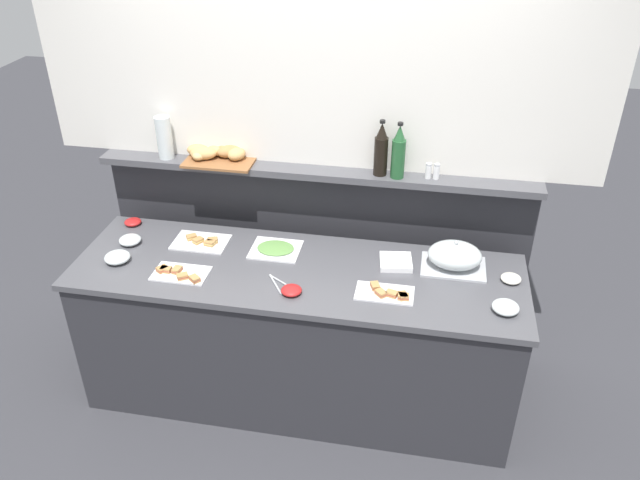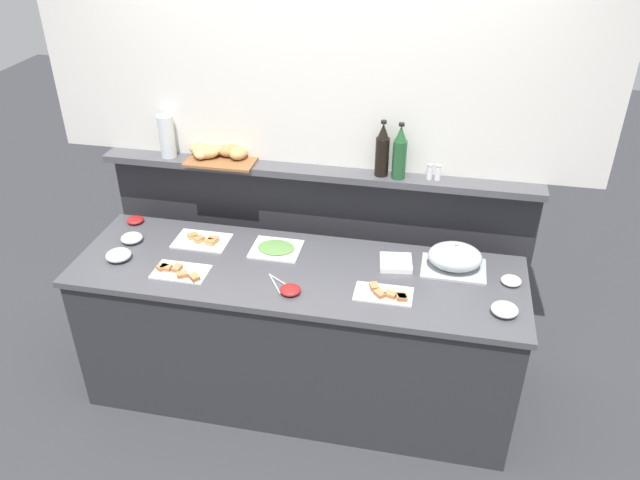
{
  "view_description": "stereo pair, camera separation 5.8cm",
  "coord_description": "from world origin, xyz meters",
  "px_view_note": "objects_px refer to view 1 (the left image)",
  "views": [
    {
      "loc": [
        0.63,
        -2.72,
        2.76
      ],
      "look_at": [
        0.11,
        0.1,
        1.03
      ],
      "focal_mm": 35.36,
      "sensor_mm": 36.0,
      "label": 1
    },
    {
      "loc": [
        0.69,
        -2.7,
        2.76
      ],
      "look_at": [
        0.11,
        0.1,
        1.03
      ],
      "focal_mm": 35.36,
      "sensor_mm": 36.0,
      "label": 2
    }
  ],
  "objects_px": {
    "glass_bowl_small": "(130,240)",
    "pepper_shaker": "(436,171)",
    "glass_bowl_large": "(505,308)",
    "serving_tongs": "(278,283)",
    "condiment_bowl_dark": "(511,278)",
    "cold_cuts_platter": "(276,249)",
    "water_carafe": "(164,138)",
    "condiment_bowl_red": "(133,222)",
    "condiment_bowl_teal": "(291,290)",
    "napkin_stack": "(396,262)",
    "sandwich_platter_front": "(179,273)",
    "wine_bottle_dark": "(381,150)",
    "sandwich_platter_side": "(201,242)",
    "glass_bowl_medium": "(117,258)",
    "wine_bottle_green": "(398,153)",
    "sandwich_platter_rear": "(387,293)",
    "serving_cloche": "(455,256)",
    "bread_basket": "(218,153)",
    "salt_shaker": "(428,171)"
  },
  "relations": [
    {
      "from": "glass_bowl_small",
      "to": "pepper_shaker",
      "type": "bearing_deg",
      "value": 13.1
    },
    {
      "from": "glass_bowl_large",
      "to": "serving_tongs",
      "type": "bearing_deg",
      "value": 178.65
    },
    {
      "from": "condiment_bowl_dark",
      "to": "pepper_shaker",
      "type": "height_order",
      "value": "pepper_shaker"
    },
    {
      "from": "cold_cuts_platter",
      "to": "serving_tongs",
      "type": "distance_m",
      "value": 0.32
    },
    {
      "from": "glass_bowl_large",
      "to": "pepper_shaker",
      "type": "height_order",
      "value": "pepper_shaker"
    },
    {
      "from": "water_carafe",
      "to": "glass_bowl_small",
      "type": "bearing_deg",
      "value": -105.73
    },
    {
      "from": "condiment_bowl_red",
      "to": "condiment_bowl_teal",
      "type": "xyz_separation_m",
      "value": [
        1.09,
        -0.51,
        0.0
      ]
    },
    {
      "from": "condiment_bowl_teal",
      "to": "water_carafe",
      "type": "bearing_deg",
      "value": 142.47
    },
    {
      "from": "napkin_stack",
      "to": "condiment_bowl_teal",
      "type": "bearing_deg",
      "value": -143.8
    },
    {
      "from": "sandwich_platter_front",
      "to": "wine_bottle_dark",
      "type": "height_order",
      "value": "wine_bottle_dark"
    },
    {
      "from": "sandwich_platter_side",
      "to": "condiment_bowl_dark",
      "type": "height_order",
      "value": "same"
    },
    {
      "from": "sandwich_platter_front",
      "to": "glass_bowl_large",
      "type": "bearing_deg",
      "value": -0.29
    },
    {
      "from": "condiment_bowl_dark",
      "to": "wine_bottle_dark",
      "type": "bearing_deg",
      "value": 152.82
    },
    {
      "from": "sandwich_platter_front",
      "to": "wine_bottle_dark",
      "type": "relative_size",
      "value": 0.92
    },
    {
      "from": "sandwich_platter_front",
      "to": "wine_bottle_dark",
      "type": "bearing_deg",
      "value": 33.21
    },
    {
      "from": "glass_bowl_medium",
      "to": "condiment_bowl_red",
      "type": "bearing_deg",
      "value": 103.43
    },
    {
      "from": "glass_bowl_small",
      "to": "wine_bottle_green",
      "type": "xyz_separation_m",
      "value": [
        1.46,
        0.37,
        0.49
      ]
    },
    {
      "from": "glass_bowl_small",
      "to": "napkin_stack",
      "type": "bearing_deg",
      "value": 2.39
    },
    {
      "from": "sandwich_platter_rear",
      "to": "wine_bottle_green",
      "type": "bearing_deg",
      "value": 92.0
    },
    {
      "from": "pepper_shaker",
      "to": "wine_bottle_green",
      "type": "bearing_deg",
      "value": -175.13
    },
    {
      "from": "glass_bowl_large",
      "to": "cold_cuts_platter",
      "type": "bearing_deg",
      "value": 164.59
    },
    {
      "from": "condiment_bowl_dark",
      "to": "napkin_stack",
      "type": "distance_m",
      "value": 0.6
    },
    {
      "from": "cold_cuts_platter",
      "to": "condiment_bowl_red",
      "type": "distance_m",
      "value": 0.92
    },
    {
      "from": "sandwich_platter_front",
      "to": "serving_tongs",
      "type": "relative_size",
      "value": 1.8
    },
    {
      "from": "sandwich_platter_front",
      "to": "condiment_bowl_dark",
      "type": "distance_m",
      "value": 1.73
    },
    {
      "from": "condiment_bowl_teal",
      "to": "serving_cloche",
      "type": "bearing_deg",
      "value": 25.61
    },
    {
      "from": "condiment_bowl_red",
      "to": "pepper_shaker",
      "type": "bearing_deg",
      "value": 5.88
    },
    {
      "from": "cold_cuts_platter",
      "to": "glass_bowl_large",
      "type": "height_order",
      "value": "glass_bowl_large"
    },
    {
      "from": "glass_bowl_medium",
      "to": "sandwich_platter_rear",
      "type": "bearing_deg",
      "value": -1.58
    },
    {
      "from": "glass_bowl_small",
      "to": "cold_cuts_platter",
      "type": "bearing_deg",
      "value": 5.57
    },
    {
      "from": "glass_bowl_medium",
      "to": "glass_bowl_small",
      "type": "xyz_separation_m",
      "value": [
        -0.01,
        0.19,
        -0.0
      ]
    },
    {
      "from": "cold_cuts_platter",
      "to": "wine_bottle_dark",
      "type": "height_order",
      "value": "wine_bottle_dark"
    },
    {
      "from": "serving_cloche",
      "to": "condiment_bowl_red",
      "type": "relative_size",
      "value": 3.41
    },
    {
      "from": "pepper_shaker",
      "to": "glass_bowl_small",
      "type": "bearing_deg",
      "value": -166.9
    },
    {
      "from": "sandwich_platter_side",
      "to": "serving_tongs",
      "type": "relative_size",
      "value": 1.92
    },
    {
      "from": "water_carafe",
      "to": "glass_bowl_large",
      "type": "bearing_deg",
      "value": -18.36
    },
    {
      "from": "sandwich_platter_side",
      "to": "condiment_bowl_teal",
      "type": "xyz_separation_m",
      "value": [
        0.61,
        -0.38,
        0.01
      ]
    },
    {
      "from": "serving_tongs",
      "to": "napkin_stack",
      "type": "relative_size",
      "value": 0.95
    },
    {
      "from": "cold_cuts_platter",
      "to": "glass_bowl_large",
      "type": "xyz_separation_m",
      "value": [
        1.22,
        -0.34,
        0.01
      ]
    },
    {
      "from": "cold_cuts_platter",
      "to": "wine_bottle_green",
      "type": "bearing_deg",
      "value": 24.72
    },
    {
      "from": "glass_bowl_large",
      "to": "bread_basket",
      "type": "relative_size",
      "value": 0.32
    },
    {
      "from": "cold_cuts_platter",
      "to": "glass_bowl_large",
      "type": "bearing_deg",
      "value": -15.41
    },
    {
      "from": "wine_bottle_dark",
      "to": "sandwich_platter_front",
      "type": "bearing_deg",
      "value": -146.79
    },
    {
      "from": "glass_bowl_medium",
      "to": "salt_shaker",
      "type": "bearing_deg",
      "value": 19.64
    },
    {
      "from": "serving_cloche",
      "to": "cold_cuts_platter",
      "type": "bearing_deg",
      "value": -179.82
    },
    {
      "from": "glass_bowl_medium",
      "to": "serving_cloche",
      "type": "bearing_deg",
      "value": 8.59
    },
    {
      "from": "water_carafe",
      "to": "sandwich_platter_front",
      "type": "bearing_deg",
      "value": -66.2
    },
    {
      "from": "sandwich_platter_rear",
      "to": "wine_bottle_dark",
      "type": "height_order",
      "value": "wine_bottle_dark"
    },
    {
      "from": "cold_cuts_platter",
      "to": "serving_cloche",
      "type": "xyz_separation_m",
      "value": [
        0.98,
        0.0,
        0.06
      ]
    },
    {
      "from": "cold_cuts_platter",
      "to": "glass_bowl_medium",
      "type": "distance_m",
      "value": 0.86
    }
  ]
}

